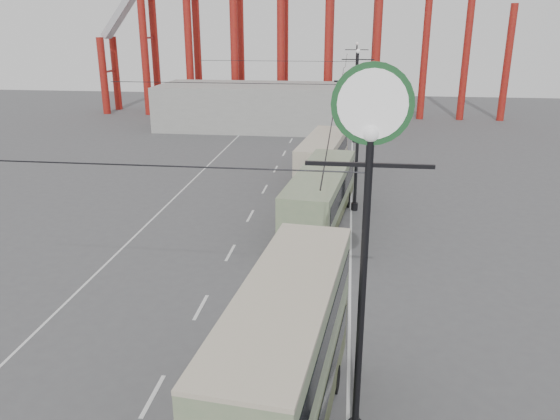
# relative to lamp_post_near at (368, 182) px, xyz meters

# --- Properties ---
(ground) EXTENTS (160.00, 160.00, 0.00)m
(ground) POSITION_rel_lamp_post_near_xyz_m (-5.60, 3.00, -7.86)
(ground) COLOR #4C4C4E
(ground) RESTS_ON ground
(road_markings) EXTENTS (12.52, 120.00, 0.01)m
(road_markings) POSITION_rel_lamp_post_near_xyz_m (-6.46, 22.70, -7.86)
(road_markings) COLOR silver
(road_markings) RESTS_ON ground
(lamp_post_near) EXTENTS (3.20, 0.44, 10.80)m
(lamp_post_near) POSITION_rel_lamp_post_near_xyz_m (0.00, 0.00, 0.00)
(lamp_post_near) COLOR black
(lamp_post_near) RESTS_ON ground
(lamp_post_mid) EXTENTS (3.20, 0.44, 9.32)m
(lamp_post_mid) POSITION_rel_lamp_post_near_xyz_m (0.00, 21.00, -3.18)
(lamp_post_mid) COLOR black
(lamp_post_mid) RESTS_ON ground
(lamp_post_far) EXTENTS (3.20, 0.44, 9.32)m
(lamp_post_far) POSITION_rel_lamp_post_near_xyz_m (0.00, 43.00, -3.18)
(lamp_post_far) COLOR black
(lamp_post_far) RESTS_ON ground
(lamp_post_distant) EXTENTS (3.20, 0.44, 9.32)m
(lamp_post_distant) POSITION_rel_lamp_post_near_xyz_m (0.00, 65.00, -3.18)
(lamp_post_distant) COLOR black
(lamp_post_distant) RESTS_ON ground
(fairground_shed) EXTENTS (22.00, 10.00, 5.00)m
(fairground_shed) POSITION_rel_lamp_post_near_xyz_m (-11.60, 50.00, -5.36)
(fairground_shed) COLOR gray
(fairground_shed) RESTS_ON ground
(double_decker_bus) EXTENTS (3.32, 9.62, 5.06)m
(double_decker_bus) POSITION_rel_lamp_post_near_xyz_m (-2.00, -0.51, -5.02)
(double_decker_bus) COLOR #3E4626
(double_decker_bus) RESTS_ON ground
(single_decker_green) EXTENTS (3.99, 12.08, 3.35)m
(single_decker_green) POSITION_rel_lamp_post_near_xyz_m (-2.08, 18.12, -5.97)
(single_decker_green) COLOR gray
(single_decker_green) RESTS_ON ground
(single_decker_cream) EXTENTS (3.78, 10.80, 3.29)m
(single_decker_cream) POSITION_rel_lamp_post_near_xyz_m (-2.50, 28.48, -6.01)
(single_decker_cream) COLOR #BBAF96
(single_decker_cream) RESTS_ON ground
(pedestrian) EXTENTS (0.79, 0.76, 1.83)m
(pedestrian) POSITION_rel_lamp_post_near_xyz_m (-3.49, 14.76, -6.95)
(pedestrian) COLOR black
(pedestrian) RESTS_ON ground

